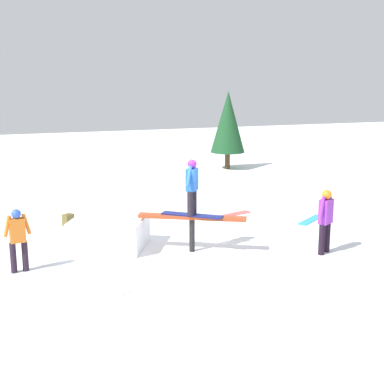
% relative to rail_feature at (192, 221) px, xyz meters
% --- Properties ---
extents(ground_plane, '(60.00, 60.00, 0.00)m').
position_rel_rail_feature_xyz_m(ground_plane, '(0.00, 0.00, -0.79)').
color(ground_plane, white).
extents(rail_feature, '(2.52, 1.51, 0.93)m').
position_rel_rail_feature_xyz_m(rail_feature, '(0.00, 0.00, 0.00)').
color(rail_feature, black).
rests_on(rail_feature, ground).
extents(snow_kicker_ramp, '(2.29, 2.17, 0.77)m').
position_rel_rail_feature_xyz_m(snow_kicker_ramp, '(-1.90, 1.01, -0.40)').
color(snow_kicker_ramp, white).
rests_on(snow_kicker_ramp, ground).
extents(main_rider_on_rail, '(1.40, 1.17, 1.41)m').
position_rel_rail_feature_xyz_m(main_rider_on_rail, '(0.00, 0.00, 0.84)').
color(main_rider_on_rail, navy).
rests_on(main_rider_on_rail, rail_feature).
extents(bystander_orange, '(0.61, 0.25, 1.45)m').
position_rel_rail_feature_xyz_m(bystander_orange, '(-4.14, -0.06, 0.03)').
color(bystander_orange, '#271B2A').
rests_on(bystander_orange, ground).
extents(bystander_purple, '(0.64, 0.43, 1.61)m').
position_rel_rail_feature_xyz_m(bystander_purple, '(3.06, -1.21, 0.12)').
color(bystander_purple, black).
rests_on(bystander_purple, ground).
extents(loose_snowboard_white, '(1.05, 1.35, 0.02)m').
position_rel_rail_feature_xyz_m(loose_snowboard_white, '(-2.51, -1.47, -0.78)').
color(loose_snowboard_white, white).
rests_on(loose_snowboard_white, ground).
extents(loose_snowboard_cyan, '(1.28, 1.01, 0.02)m').
position_rel_rail_feature_xyz_m(loose_snowboard_cyan, '(4.40, 1.57, -0.78)').
color(loose_snowboard_cyan, '#2FADCC').
rests_on(loose_snowboard_cyan, ground).
extents(loose_snowboard_coral, '(1.44, 0.68, 0.02)m').
position_rel_rail_feature_xyz_m(loose_snowboard_coral, '(2.36, 2.95, -0.78)').
color(loose_snowboard_coral, '#DF5E5A').
rests_on(loose_snowboard_coral, ground).
extents(backpack_on_snow, '(0.37, 0.36, 0.34)m').
position_rel_rail_feature_xyz_m(backpack_on_snow, '(-2.67, 3.44, -0.62)').
color(backpack_on_snow, brown).
rests_on(backpack_on_snow, ground).
extents(pine_tree_near, '(1.60, 1.60, 3.63)m').
position_rel_rail_feature_xyz_m(pine_tree_near, '(5.58, 10.89, 1.41)').
color(pine_tree_near, '#4C331E').
rests_on(pine_tree_near, ground).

